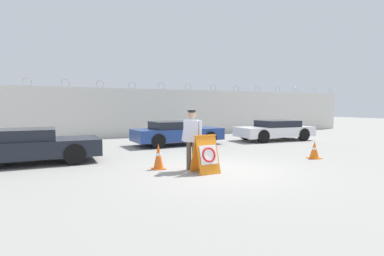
{
  "coord_description": "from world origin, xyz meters",
  "views": [
    {
      "loc": [
        -4.53,
        -7.86,
        1.94
      ],
      "look_at": [
        -0.14,
        1.69,
        1.19
      ],
      "focal_mm": 28.0,
      "sensor_mm": 36.0,
      "label": 1
    }
  ],
  "objects": [
    {
      "name": "ground_plane",
      "position": [
        0.0,
        0.0,
        0.0
      ],
      "size": [
        90.0,
        90.0,
        0.0
      ],
      "primitive_type": "plane",
      "color": "gray"
    },
    {
      "name": "perimeter_wall",
      "position": [
        0.0,
        11.15,
        1.55
      ],
      "size": [
        36.0,
        0.3,
        3.55
      ],
      "color": "silver",
      "rests_on": "ground_plane"
    },
    {
      "name": "parked_car_front_coupe",
      "position": [
        -5.48,
        3.6,
        0.62
      ],
      "size": [
        4.71,
        2.02,
        1.19
      ],
      "rotation": [
        0.0,
        0.0,
        0.01
      ],
      "color": "black",
      "rests_on": "ground_plane"
    },
    {
      "name": "traffic_cone_near",
      "position": [
        -1.63,
        0.95,
        0.4
      ],
      "size": [
        0.37,
        0.37,
        0.8
      ],
      "color": "orange",
      "rests_on": "ground_plane"
    },
    {
      "name": "parked_car_far_side",
      "position": [
        7.01,
        5.79,
        0.6
      ],
      "size": [
        4.51,
        2.13,
        1.15
      ],
      "rotation": [
        0.0,
        0.0,
        3.09
      ],
      "color": "black",
      "rests_on": "ground_plane"
    },
    {
      "name": "traffic_cone_mid",
      "position": [
        4.27,
        0.32,
        0.33
      ],
      "size": [
        0.4,
        0.4,
        0.66
      ],
      "color": "orange",
      "rests_on": "ground_plane"
    },
    {
      "name": "parked_car_rear_sedan",
      "position": [
        1.1,
        6.24,
        0.62
      ],
      "size": [
        4.61,
        2.13,
        1.2
      ],
      "rotation": [
        0.0,
        0.0,
        0.06
      ],
      "color": "black",
      "rests_on": "ground_plane"
    },
    {
      "name": "barricade_sign",
      "position": [
        -0.53,
        -0.15,
        0.56
      ],
      "size": [
        0.72,
        0.71,
        1.12
      ],
      "rotation": [
        0.0,
        0.0,
        0.07
      ],
      "color": "orange",
      "rests_on": "ground_plane"
    },
    {
      "name": "security_guard",
      "position": [
        -0.76,
        0.38,
        1.04
      ],
      "size": [
        0.52,
        0.66,
        1.84
      ],
      "rotation": [
        0.0,
        0.0,
        2.36
      ],
      "color": "#514C42",
      "rests_on": "ground_plane"
    }
  ]
}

